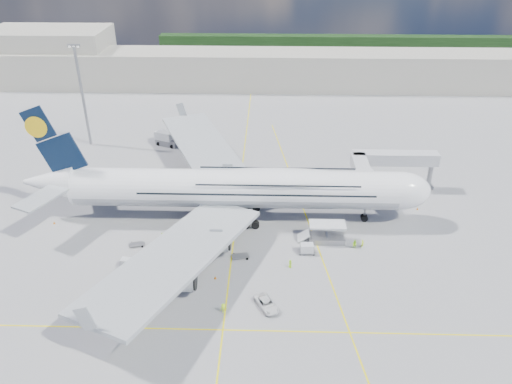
{
  "coord_description": "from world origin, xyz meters",
  "views": [
    {
      "loc": [
        6.28,
        -72.71,
        52.49
      ],
      "look_at": [
        3.97,
        8.0,
        7.16
      ],
      "focal_mm": 35.0,
      "sensor_mm": 36.0,
      "label": 1
    }
  ],
  "objects_px": {
    "airliner": "(237,188)",
    "baggage_tug": "(176,259)",
    "crew_wing": "(162,237)",
    "dolly_row_a": "(102,290)",
    "cone_wing_right_outer": "(129,327)",
    "crew_nose": "(362,244)",
    "cone_wing_left_outer": "(194,153)",
    "dolly_row_b": "(137,244)",
    "catering_truck_inner": "(229,178)",
    "dolly_nose_far": "(307,248)",
    "catering_truck_outer": "(167,139)",
    "light_mast": "(82,95)",
    "cone_tail": "(54,223)",
    "jet_bridge": "(382,165)",
    "dolly_back": "(127,263)",
    "cargo_loader": "(326,235)",
    "service_van": "(267,304)",
    "crew_loader": "(355,244)",
    "cone_nose": "(418,209)",
    "crew_tug": "(223,308)",
    "dolly_nose_near": "(240,256)",
    "cone_wing_left_inner": "(195,188)",
    "crew_van": "(290,264)",
    "cone_wing_right_inner": "(215,277)",
    "dolly_row_c": "(161,292)"
  },
  "relations": [
    {
      "from": "airliner",
      "to": "dolly_back",
      "type": "bearing_deg",
      "value": -138.09
    },
    {
      "from": "dolly_nose_near",
      "to": "crew_wing",
      "type": "height_order",
      "value": "crew_wing"
    },
    {
      "from": "dolly_back",
      "to": "cargo_loader",
      "type": "bearing_deg",
      "value": 22.86
    },
    {
      "from": "dolly_row_a",
      "to": "cone_wing_right_inner",
      "type": "xyz_separation_m",
      "value": [
        17.69,
        3.65,
        -0.08
      ]
    },
    {
      "from": "dolly_back",
      "to": "cone_wing_right_outer",
      "type": "height_order",
      "value": "dolly_back"
    },
    {
      "from": "dolly_row_a",
      "to": "cone_wing_right_outer",
      "type": "distance_m",
      "value": 10.18
    },
    {
      "from": "dolly_row_b",
      "to": "crew_van",
      "type": "bearing_deg",
      "value": -26.0
    },
    {
      "from": "jet_bridge",
      "to": "crew_nose",
      "type": "xyz_separation_m",
      "value": [
        -6.57,
        -20.02,
        -6.06
      ]
    },
    {
      "from": "dolly_row_a",
      "to": "cone_nose",
      "type": "height_order",
      "value": "cone_nose"
    },
    {
      "from": "dolly_row_c",
      "to": "crew_nose",
      "type": "relative_size",
      "value": 1.83
    },
    {
      "from": "baggage_tug",
      "to": "cone_nose",
      "type": "distance_m",
      "value": 49.62
    },
    {
      "from": "dolly_nose_far",
      "to": "cone_nose",
      "type": "distance_m",
      "value": 27.97
    },
    {
      "from": "dolly_nose_near",
      "to": "catering_truck_inner",
      "type": "xyz_separation_m",
      "value": [
        -4.02,
        26.69,
        1.28
      ]
    },
    {
      "from": "airliner",
      "to": "baggage_tug",
      "type": "xyz_separation_m",
      "value": [
        -9.68,
        -14.41,
        -6.16
      ]
    },
    {
      "from": "dolly_row_b",
      "to": "crew_nose",
      "type": "xyz_separation_m",
      "value": [
        40.53,
        0.57,
        0.49
      ]
    },
    {
      "from": "crew_nose",
      "to": "cone_wing_right_inner",
      "type": "bearing_deg",
      "value": 160.45
    },
    {
      "from": "baggage_tug",
      "to": "crew_tug",
      "type": "height_order",
      "value": "crew_tug"
    },
    {
      "from": "cone_wing_left_inner",
      "to": "crew_wing",
      "type": "bearing_deg",
      "value": -99.08
    },
    {
      "from": "cargo_loader",
      "to": "catering_truck_outer",
      "type": "distance_m",
      "value": 55.63
    },
    {
      "from": "cargo_loader",
      "to": "crew_nose",
      "type": "height_order",
      "value": "cargo_loader"
    },
    {
      "from": "cone_wing_left_outer",
      "to": "cone_tail",
      "type": "xyz_separation_m",
      "value": [
        -22.56,
        -32.6,
        0.02
      ]
    },
    {
      "from": "dolly_row_a",
      "to": "dolly_row_b",
      "type": "xyz_separation_m",
      "value": [
        2.65,
        12.54,
        -0.03
      ]
    },
    {
      "from": "cone_wing_left_inner",
      "to": "cone_wing_right_outer",
      "type": "xyz_separation_m",
      "value": [
        -3.96,
        -41.83,
        0.05
      ]
    },
    {
      "from": "dolly_back",
      "to": "catering_truck_inner",
      "type": "bearing_deg",
      "value": 71.84
    },
    {
      "from": "service_van",
      "to": "crew_loader",
      "type": "bearing_deg",
      "value": 16.93
    },
    {
      "from": "dolly_row_b",
      "to": "cone_wing_right_inner",
      "type": "height_order",
      "value": "cone_wing_right_inner"
    },
    {
      "from": "light_mast",
      "to": "cone_wing_left_outer",
      "type": "height_order",
      "value": "light_mast"
    },
    {
      "from": "dolly_row_b",
      "to": "catering_truck_inner",
      "type": "xyz_separation_m",
      "value": [
        14.84,
        23.64,
        1.32
      ]
    },
    {
      "from": "cone_nose",
      "to": "cone_wing_left_inner",
      "type": "xyz_separation_m",
      "value": [
        -46.17,
        7.27,
        -0.02
      ]
    },
    {
      "from": "crew_tug",
      "to": "cone_wing_right_outer",
      "type": "distance_m",
      "value": 13.94
    },
    {
      "from": "light_mast",
      "to": "cone_wing_left_outer",
      "type": "relative_size",
      "value": 52.14
    },
    {
      "from": "airliner",
      "to": "dolly_nose_far",
      "type": "relative_size",
      "value": 25.8
    },
    {
      "from": "dolly_row_a",
      "to": "catering_truck_inner",
      "type": "distance_m",
      "value": 40.21
    },
    {
      "from": "crew_loader",
      "to": "cargo_loader",
      "type": "bearing_deg",
      "value": -171.03
    },
    {
      "from": "dolly_nose_far",
      "to": "dolly_nose_near",
      "type": "distance_m",
      "value": 11.75
    },
    {
      "from": "crew_wing",
      "to": "dolly_row_a",
      "type": "bearing_deg",
      "value": 174.02
    },
    {
      "from": "dolly_row_b",
      "to": "cone_wing_left_outer",
      "type": "height_order",
      "value": "cone_wing_left_outer"
    },
    {
      "from": "crew_loader",
      "to": "cone_wing_left_outer",
      "type": "height_order",
      "value": "crew_loader"
    },
    {
      "from": "cargo_loader",
      "to": "cone_wing_right_outer",
      "type": "height_order",
      "value": "cargo_loader"
    },
    {
      "from": "cone_wing_left_outer",
      "to": "cone_wing_left_inner",
      "type": "bearing_deg",
      "value": -81.2
    },
    {
      "from": "crew_nose",
      "to": "cone_wing_left_outer",
      "type": "height_order",
      "value": "crew_nose"
    },
    {
      "from": "dolly_row_c",
      "to": "crew_nose",
      "type": "bearing_deg",
      "value": 14.04
    },
    {
      "from": "catering_truck_inner",
      "to": "crew_nose",
      "type": "relative_size",
      "value": 3.74
    },
    {
      "from": "airliner",
      "to": "crew_wing",
      "type": "bearing_deg",
      "value": -147.6
    },
    {
      "from": "dolly_nose_far",
      "to": "catering_truck_outer",
      "type": "distance_m",
      "value": 56.46
    },
    {
      "from": "dolly_row_a",
      "to": "cone_wing_left_outer",
      "type": "height_order",
      "value": "cone_wing_left_outer"
    },
    {
      "from": "dolly_row_c",
      "to": "service_van",
      "type": "bearing_deg",
      "value": -15.66
    },
    {
      "from": "cone_wing_left_outer",
      "to": "jet_bridge",
      "type": "bearing_deg",
      "value": -23.93
    },
    {
      "from": "jet_bridge",
      "to": "dolly_nose_near",
      "type": "height_order",
      "value": "jet_bridge"
    },
    {
      "from": "cone_tail",
      "to": "crew_nose",
      "type": "bearing_deg",
      "value": -6.05
    }
  ]
}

